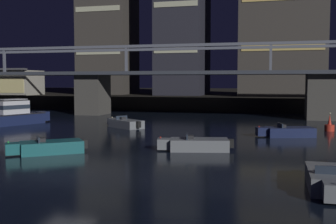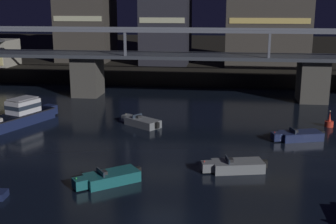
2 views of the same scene
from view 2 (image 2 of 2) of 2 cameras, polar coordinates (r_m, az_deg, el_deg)
name	(u,v)px [view 2 (image 2 of 2)]	position (r m, az deg, el deg)	size (l,w,h in m)	color
far_riverbank	(209,52)	(108.34, 5.29, 7.66)	(240.00, 80.00, 2.20)	black
river_bridge	(197,67)	(60.34, 3.72, 5.81)	(97.63, 6.40, 9.38)	#4C4944
cabin_cruiser_near_left	(22,114)	(50.38, -18.24, -0.28)	(5.47, 9.25, 2.79)	#19234C
speedboat_near_center	(235,166)	(35.18, 8.60, -6.86)	(5.21, 2.63, 1.16)	gray
speedboat_mid_left	(141,122)	(47.31, -3.45, -1.28)	(4.72, 3.94, 1.16)	gray
speedboat_mid_center	(109,178)	(32.83, -7.59, -8.38)	(4.67, 4.03, 1.16)	#196066
speedboat_far_center	(298,136)	(44.20, 16.40, -2.94)	(5.16, 2.86, 1.16)	#19234C
channel_buoy	(329,122)	(49.84, 19.98, -1.25)	(0.90, 0.90, 1.76)	red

